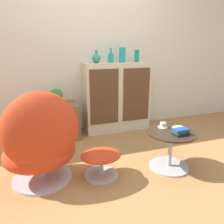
# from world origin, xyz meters

# --- Properties ---
(ground_plane) EXTENTS (12.00, 12.00, 0.00)m
(ground_plane) POSITION_xyz_m (0.00, 0.00, 0.00)
(ground_plane) COLOR #A87542
(wall_back) EXTENTS (6.40, 0.06, 2.60)m
(wall_back) POSITION_xyz_m (0.00, 1.53, 1.30)
(wall_back) COLOR silver
(wall_back) RESTS_ON ground_plane
(sideboard) EXTENTS (1.04, 0.38, 1.08)m
(sideboard) POSITION_xyz_m (0.39, 1.31, 0.54)
(sideboard) COLOR beige
(sideboard) RESTS_ON ground_plane
(tv_console) EXTENTS (0.63, 0.49, 0.51)m
(tv_console) POSITION_xyz_m (-0.57, 1.26, 0.25)
(tv_console) COLOR brown
(tv_console) RESTS_ON ground_plane
(egg_chair) EXTENTS (0.85, 0.81, 0.96)m
(egg_chair) POSITION_xyz_m (-0.81, 0.14, 0.43)
(egg_chair) COLOR #B7B7BC
(egg_chair) RESTS_ON ground_plane
(ottoman) EXTENTS (0.42, 0.36, 0.28)m
(ottoman) POSITION_xyz_m (-0.24, 0.06, 0.20)
(ottoman) COLOR #B7B7BC
(ottoman) RESTS_ON ground_plane
(coffee_table) EXTENTS (0.53, 0.53, 0.43)m
(coffee_table) POSITION_xyz_m (0.53, -0.03, 0.24)
(coffee_table) COLOR #B7B7BC
(coffee_table) RESTS_ON ground_plane
(vase_leftmost) EXTENTS (0.13, 0.13, 0.18)m
(vase_leftmost) POSITION_xyz_m (0.07, 1.31, 1.14)
(vase_leftmost) COLOR #2D8E6B
(vase_leftmost) RESTS_ON sideboard
(vase_inner_left) EXTENTS (0.08, 0.08, 0.21)m
(vase_inner_left) POSITION_xyz_m (0.30, 1.31, 1.15)
(vase_inner_left) COLOR teal
(vase_inner_left) RESTS_ON sideboard
(vase_inner_right) EXTENTS (0.10, 0.10, 0.22)m
(vase_inner_right) POSITION_xyz_m (0.48, 1.31, 1.19)
(vase_inner_right) COLOR teal
(vase_inner_right) RESTS_ON sideboard
(vase_rightmost) EXTENTS (0.07, 0.07, 0.19)m
(vase_rightmost) POSITION_xyz_m (0.73, 1.31, 1.17)
(vase_rightmost) COLOR teal
(vase_rightmost) RESTS_ON sideboard
(potted_plant) EXTENTS (0.18, 0.18, 0.23)m
(potted_plant) POSITION_xyz_m (-0.54, 1.26, 0.64)
(potted_plant) COLOR #996B4C
(potted_plant) RESTS_ON tv_console
(teacup) EXTENTS (0.11, 0.11, 0.06)m
(teacup) POSITION_xyz_m (0.51, 0.12, 0.45)
(teacup) COLOR silver
(teacup) RESTS_ON coffee_table
(book_stack) EXTENTS (0.17, 0.12, 0.07)m
(book_stack) POSITION_xyz_m (0.57, -0.13, 0.46)
(book_stack) COLOR black
(book_stack) RESTS_ON coffee_table
(bowl) EXTENTS (0.15, 0.15, 0.04)m
(bowl) POSITION_xyz_m (0.64, 0.01, 0.45)
(bowl) COLOR beige
(bowl) RESTS_ON coffee_table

